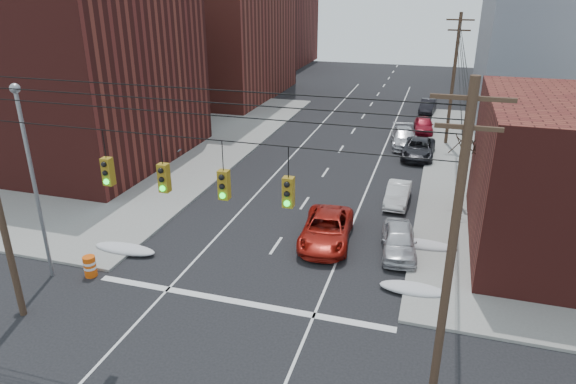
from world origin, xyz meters
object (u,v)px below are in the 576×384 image
Objects in this scene: red_pickup at (326,229)px; lot_car_b at (151,147)px; parked_car_b at (398,194)px; lot_car_a at (120,158)px; parked_car_c at (419,149)px; parked_car_e at (424,125)px; parked_car_f at (428,106)px; construction_barrel at (90,266)px; lot_car_d at (116,144)px; parked_car_a at (399,240)px; lot_car_c at (109,153)px; parked_car_d at (404,138)px.

lot_car_b is (-16.89, 10.32, 0.07)m from red_pickup.
parked_car_b is 0.99× the size of lot_car_a.
parked_car_c reaches higher than parked_car_e.
parked_car_c is at bearing 87.18° from parked_car_b.
parked_car_b is 0.94× the size of parked_car_f.
parked_car_c is 27.10m from construction_barrel.
parked_car_b is 17.82m from parked_car_e.
lot_car_d is (-19.93, 10.07, 0.14)m from red_pickup.
parked_car_a is at bearing -94.59° from parked_car_e.
parked_car_e is 0.97× the size of lot_car_c.
parked_car_f is at bearing -64.98° from lot_car_c.
parked_car_f is 30.46m from lot_car_b.
parked_car_e is 0.94× the size of lot_car_d.
parked_car_a is 15.52m from construction_barrel.
lot_car_a is (-17.63, 7.16, 0.04)m from red_pickup.
lot_car_b reaches higher than parked_car_b.
parked_car_a is 32.71m from parked_car_f.
parked_car_a reaches higher than lot_car_c.
lot_car_b is (-20.78, -6.15, 0.11)m from parked_car_c.
red_pickup reaches higher than parked_car_d.
lot_car_d is at bearing -3.86° from lot_car_c.
parked_car_f is at bearing 89.57° from parked_car_b.
red_pickup is at bearing -145.16° from lot_car_b.
parked_car_a is 0.96× the size of lot_car_d.
parked_car_e is 0.85× the size of lot_car_b.
parked_car_f is at bearing -61.71° from lot_car_a.
parked_car_d is 21.34m from lot_car_b.
lot_car_b is at bearing -162.95° from parked_car_d.
parked_car_d reaches higher than parked_car_c.
parked_car_b is 0.88× the size of lot_car_d.
parked_car_b is at bearing 44.55° from construction_barrel.
lot_car_b is 18.31m from construction_barrel.
parked_car_a is 0.83× the size of parked_car_c.
parked_car_d is (-0.73, 12.80, 0.10)m from parked_car_b.
construction_barrel is at bearing -136.11° from lot_car_d.
parked_car_c is at bearing -85.99° from parked_car_f.
parked_car_c is 1.31× the size of lot_car_a.
red_pickup is at bearing -105.09° from parked_car_d.
construction_barrel is (-13.37, -13.16, -0.11)m from parked_car_b.
parked_car_e is at bearing 82.42° from parked_car_a.
parked_car_c is 21.67m from lot_car_b.
lot_car_b is at bearing -150.72° from parked_car_e.
lot_car_b reaches higher than parked_car_a.
parked_car_e is at bearing -72.97° from lot_car_a.
red_pickup is 1.39× the size of lot_car_a.
parked_car_e is 1.05× the size of lot_car_a.
lot_car_b reaches higher than parked_car_f.
lot_car_c is (-1.69, 0.96, -0.03)m from lot_car_a.
parked_car_d is 1.15× the size of lot_car_d.
lot_car_b is 4.72× the size of construction_barrel.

